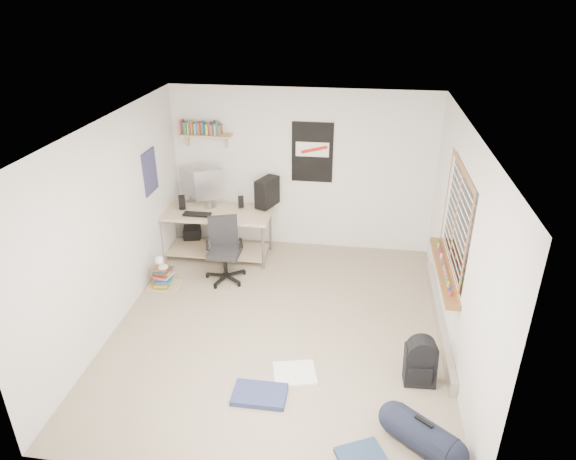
# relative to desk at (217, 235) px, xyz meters

# --- Properties ---
(floor) EXTENTS (4.00, 4.50, 0.01)m
(floor) POSITION_rel_desk_xyz_m (1.24, -1.65, -0.37)
(floor) COLOR gray
(floor) RESTS_ON ground
(ceiling) EXTENTS (4.00, 4.50, 0.01)m
(ceiling) POSITION_rel_desk_xyz_m (1.24, -1.65, 2.14)
(ceiling) COLOR white
(ceiling) RESTS_ON ground
(back_wall) EXTENTS (4.00, 0.01, 2.50)m
(back_wall) POSITION_rel_desk_xyz_m (1.24, 0.60, 0.89)
(back_wall) COLOR silver
(back_wall) RESTS_ON ground
(left_wall) EXTENTS (0.01, 4.50, 2.50)m
(left_wall) POSITION_rel_desk_xyz_m (-0.77, -1.65, 0.89)
(left_wall) COLOR silver
(left_wall) RESTS_ON ground
(right_wall) EXTENTS (0.01, 4.50, 2.50)m
(right_wall) POSITION_rel_desk_xyz_m (3.24, -1.65, 0.89)
(right_wall) COLOR silver
(right_wall) RESTS_ON ground
(desk) EXTENTS (1.80, 1.09, 0.77)m
(desk) POSITION_rel_desk_xyz_m (0.00, 0.00, 0.00)
(desk) COLOR tan
(desk) RESTS_ON floor
(monitor_left) EXTENTS (0.36, 0.28, 0.41)m
(monitor_left) POSITION_rel_desk_xyz_m (-0.46, 0.31, 0.61)
(monitor_left) COLOR #99999E
(monitor_left) RESTS_ON desk
(monitor_right) EXTENTS (0.43, 0.29, 0.47)m
(monitor_right) POSITION_rel_desk_xyz_m (-0.12, 0.16, 0.64)
(monitor_right) COLOR #A1A1A6
(monitor_right) RESTS_ON desk
(pc_tower) EXTENTS (0.34, 0.46, 0.43)m
(pc_tower) POSITION_rel_desk_xyz_m (0.74, 0.31, 0.62)
(pc_tower) COLOR black
(pc_tower) RESTS_ON desk
(keyboard) EXTENTS (0.41, 0.15, 0.02)m
(keyboard) POSITION_rel_desk_xyz_m (-0.22, -0.18, 0.41)
(keyboard) COLOR black
(keyboard) RESTS_ON desk
(speaker_left) EXTENTS (0.13, 0.13, 0.20)m
(speaker_left) POSITION_rel_desk_xyz_m (-0.51, 0.02, 0.50)
(speaker_left) COLOR black
(speaker_left) RESTS_ON desk
(speaker_right) EXTENTS (0.10, 0.10, 0.17)m
(speaker_right) POSITION_rel_desk_xyz_m (0.35, 0.20, 0.48)
(speaker_right) COLOR black
(speaker_right) RESTS_ON desk
(office_chair) EXTENTS (0.75, 0.75, 0.92)m
(office_chair) POSITION_rel_desk_xyz_m (0.30, -0.66, 0.12)
(office_chair) COLOR black
(office_chair) RESTS_ON floor
(wall_shelf) EXTENTS (0.80, 0.22, 0.24)m
(wall_shelf) POSITION_rel_desk_xyz_m (-0.21, 0.49, 1.42)
(wall_shelf) COLOR tan
(wall_shelf) RESTS_ON back_wall
(poster_back_wall) EXTENTS (0.62, 0.03, 0.92)m
(poster_back_wall) POSITION_rel_desk_xyz_m (1.39, 0.58, 1.19)
(poster_back_wall) COLOR black
(poster_back_wall) RESTS_ON back_wall
(poster_left_wall) EXTENTS (0.02, 0.42, 0.60)m
(poster_left_wall) POSITION_rel_desk_xyz_m (-0.75, -0.45, 1.14)
(poster_left_wall) COLOR navy
(poster_left_wall) RESTS_ON left_wall
(window) EXTENTS (0.10, 1.50, 1.26)m
(window) POSITION_rel_desk_xyz_m (3.19, -1.35, 1.08)
(window) COLOR brown
(window) RESTS_ON right_wall
(baseboard_heater) EXTENTS (0.08, 2.50, 0.18)m
(baseboard_heater) POSITION_rel_desk_xyz_m (3.19, -1.35, -0.28)
(baseboard_heater) COLOR #B7B2A8
(baseboard_heater) RESTS_ON floor
(backpack) EXTENTS (0.34, 0.28, 0.44)m
(backpack) POSITION_rel_desk_xyz_m (2.86, -2.39, -0.16)
(backpack) COLOR black
(backpack) RESTS_ON floor
(duffel_bag) EXTENTS (0.43, 0.43, 0.61)m
(duffel_bag) POSITION_rel_desk_xyz_m (2.80, -3.29, -0.22)
(duffel_bag) COLOR black
(duffel_bag) RESTS_ON floor
(tshirt) EXTENTS (0.53, 0.48, 0.04)m
(tshirt) POSITION_rel_desk_xyz_m (1.54, -2.51, -0.34)
(tshirt) COLOR silver
(tshirt) RESTS_ON floor
(jeans_a) EXTENTS (0.55, 0.35, 0.06)m
(jeans_a) POSITION_rel_desk_xyz_m (1.22, -2.88, -0.33)
(jeans_a) COLOR navy
(jeans_a) RESTS_ON floor
(jeans_b) EXTENTS (0.50, 0.46, 0.05)m
(jeans_b) POSITION_rel_desk_xyz_m (2.27, -3.50, -0.34)
(jeans_b) COLOR navy
(jeans_b) RESTS_ON floor
(book_stack) EXTENTS (0.54, 0.47, 0.32)m
(book_stack) POSITION_rel_desk_xyz_m (-0.51, -0.96, -0.21)
(book_stack) COLOR brown
(book_stack) RESTS_ON floor
(desk_lamp) EXTENTS (0.13, 0.22, 0.22)m
(desk_lamp) POSITION_rel_desk_xyz_m (-0.49, -0.98, 0.02)
(desk_lamp) COLOR white
(desk_lamp) RESTS_ON book_stack
(subwoofer) EXTENTS (0.32, 0.32, 0.30)m
(subwoofer) POSITION_rel_desk_xyz_m (-0.51, 0.34, -0.22)
(subwoofer) COLOR black
(subwoofer) RESTS_ON floor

